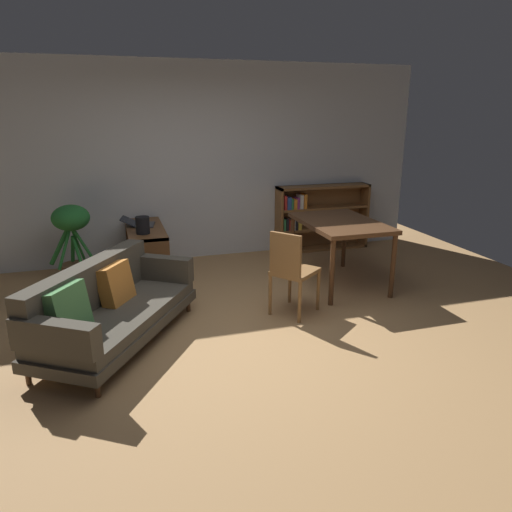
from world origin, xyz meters
TOP-DOWN VIEW (x-y plane):
  - ground_plane at (0.00, 0.00)m, footprint 8.16×8.16m
  - back_wall_panel at (0.00, 2.70)m, footprint 6.80×0.10m
  - fabric_couch at (-1.17, 0.23)m, footprint 1.61×1.92m
  - media_console at (-0.69, 2.02)m, footprint 0.45×1.19m
  - open_laptop at (-0.75, 2.14)m, footprint 0.45×0.37m
  - desk_speaker at (-0.74, 1.70)m, footprint 0.16×0.16m
  - potted_floor_plant at (-1.56, 2.07)m, footprint 0.57×0.45m
  - dining_table at (1.52, 1.02)m, footprint 0.85×1.28m
  - dining_chair_near at (0.63, 0.32)m, footprint 0.58×0.57m
  - bookshelf at (1.88, 2.53)m, footprint 1.44×0.29m

SIDE VIEW (x-z plane):
  - ground_plane at x=0.00m, z-range 0.00..0.00m
  - media_console at x=-0.69m, z-range 0.00..0.64m
  - fabric_couch at x=-1.17m, z-range -0.01..0.72m
  - bookshelf at x=1.88m, z-range -0.01..0.98m
  - dining_chair_near at x=0.63m, z-range 0.05..0.95m
  - potted_floor_plant at x=-1.56m, z-range 0.10..1.06m
  - open_laptop at x=-0.75m, z-range 0.61..0.72m
  - dining_table at x=1.52m, z-range 0.31..1.10m
  - desk_speaker at x=-0.74m, z-range 0.64..0.85m
  - back_wall_panel at x=0.00m, z-range 0.00..2.70m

